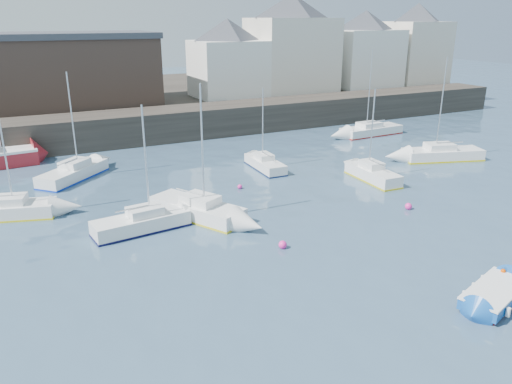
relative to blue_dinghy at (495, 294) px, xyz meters
name	(u,v)px	position (x,y,z in m)	size (l,w,h in m)	color
water	(379,306)	(-4.70, 2.00, -0.41)	(220.00, 220.00, 0.00)	#2D4760
quay_wall	(155,125)	(-4.70, 37.00, 1.09)	(90.00, 5.00, 3.00)	#28231E
land_strip	(118,101)	(-4.70, 55.00, 0.99)	(90.00, 32.00, 2.80)	#28231E
bldg_east_a	(292,43)	(15.30, 44.00, 8.39)	(13.36, 13.36, 11.80)	beige
bldg_east_b	(364,49)	(26.30, 43.50, 7.45)	(11.88, 11.88, 9.95)	white
bldg_east_c	(415,43)	(35.30, 43.50, 7.96)	(11.14, 11.14, 10.95)	beige
bldg_east_d	(228,58)	(6.30, 43.50, 6.95)	(11.14, 11.14, 8.95)	white
warehouse	(76,69)	(-10.70, 45.00, 6.20)	(16.40, 10.40, 7.60)	#3D2D26
blue_dinghy	(495,294)	(0.00, 0.00, 0.00)	(4.24, 2.80, 0.74)	maroon
sailboat_a	(142,222)	(-11.84, 14.71, 0.10)	(5.82, 2.46, 7.35)	white
sailboat_b	(197,209)	(-8.19, 15.23, 0.13)	(4.85, 6.69, 8.33)	white
sailboat_c	(372,174)	(6.44, 16.29, 0.11)	(1.93, 5.32, 6.91)	white
sailboat_d	(442,154)	(15.73, 18.25, 0.12)	(7.25, 4.22, 8.81)	white
sailboat_e	(5,210)	(-18.98, 20.53, 0.09)	(6.34, 3.56, 7.77)	white
sailboat_f	(265,164)	(0.43, 22.63, 0.05)	(1.83, 5.12, 6.58)	white
sailboat_g	(371,130)	(16.40, 28.84, 0.09)	(7.11, 2.58, 8.87)	white
sailboat_h	(73,172)	(-14.06, 26.87, 0.11)	(5.93, 5.80, 8.10)	white
buoy_near	(283,248)	(-5.62, 8.92, -0.41)	(0.46, 0.46, 0.46)	#FF279B
buoy_mid	(408,209)	(4.60, 10.33, -0.41)	(0.45, 0.45, 0.45)	#FF279B
buoy_far	(240,189)	(-3.53, 19.01, -0.41)	(0.34, 0.34, 0.34)	#FF279B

